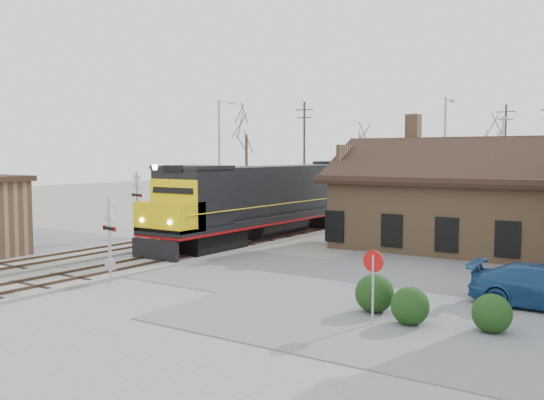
% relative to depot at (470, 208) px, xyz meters
% --- Properties ---
extents(ground, '(140.00, 140.00, 0.00)m').
position_rel_depot_xyz_m(ground, '(-11.99, -12.00, -2.41)').
color(ground, '#9E998F').
rests_on(ground, ground).
extents(road, '(60.00, 9.00, 0.03)m').
position_rel_depot_xyz_m(road, '(-11.99, -12.00, -2.39)').
color(road, slate).
rests_on(road, ground).
extents(track_main, '(3.40, 90.00, 0.24)m').
position_rel_depot_xyz_m(track_main, '(-11.99, 3.00, -2.34)').
color(track_main, '#9E998F').
rests_on(track_main, ground).
extents(track_siding, '(3.40, 90.00, 0.24)m').
position_rel_depot_xyz_m(track_siding, '(-16.49, 3.00, -2.34)').
color(track_siding, '#9E998F').
rests_on(track_siding, ground).
extents(depot, '(15.20, 9.31, 7.90)m').
position_rel_depot_xyz_m(depot, '(0.00, 0.00, 0.00)').
color(depot, '#936E4C').
rests_on(depot, ground).
extents(locomotive_lead, '(3.28, 21.97, 4.88)m').
position_rel_depot_xyz_m(locomotive_lead, '(-11.99, -2.59, 0.16)').
color(locomotive_lead, black).
rests_on(locomotive_lead, ground).
extents(locomotive_trailing, '(3.28, 21.97, 4.62)m').
position_rel_depot_xyz_m(locomotive_trailing, '(-11.99, 19.66, 0.16)').
color(locomotive_trailing, black).
rests_on(locomotive_trailing, ground).
extents(crossbuck_near, '(1.02, 0.31, 3.60)m').
position_rel_depot_xyz_m(crossbuck_near, '(-9.86, -17.63, -0.69)').
color(crossbuck_near, '#A5A8AD').
rests_on(crossbuck_near, ground).
extents(crossbuck_far, '(1.21, 0.36, 4.28)m').
position_rel_depot_xyz_m(crossbuck_far, '(-19.40, -7.05, -0.41)').
color(crossbuck_far, '#A5A8AD').
rests_on(crossbuck_far, ground).
extents(do_not_enter_sign, '(0.72, 0.10, 2.41)m').
position_rel_depot_xyz_m(do_not_enter_sign, '(1.90, -17.14, -0.75)').
color(do_not_enter_sign, '#A5A8AD').
rests_on(do_not_enter_sign, ground).
extents(hedge_a, '(1.33, 1.33, 1.33)m').
position_rel_depot_xyz_m(hedge_a, '(1.32, -15.73, -1.74)').
color(hedge_a, black).
rests_on(hedge_a, ground).
extents(hedge_b, '(1.23, 1.23, 1.23)m').
position_rel_depot_xyz_m(hedge_b, '(2.90, -16.51, -1.79)').
color(hedge_b, black).
rests_on(hedge_b, ground).
extents(hedge_c, '(1.20, 1.20, 1.20)m').
position_rel_depot_xyz_m(hedge_c, '(5.28, -15.94, -1.81)').
color(hedge_c, black).
rests_on(hedge_c, ground).
extents(streetlight_a, '(0.25, 2.04, 9.83)m').
position_rel_depot_xyz_m(streetlight_a, '(-21.26, 3.89, 3.05)').
color(streetlight_a, '#A5A8AD').
rests_on(streetlight_a, ground).
extents(streetlight_b, '(0.25, 2.04, 9.64)m').
position_rel_depot_xyz_m(streetlight_b, '(-4.70, 9.89, 2.96)').
color(streetlight_b, '#A5A8AD').
rests_on(streetlight_b, ground).
extents(streetlight_c, '(0.25, 2.04, 8.78)m').
position_rel_depot_xyz_m(streetlight_c, '(-3.39, 21.77, 2.52)').
color(streetlight_c, '#A5A8AD').
rests_on(streetlight_c, ground).
extents(utility_pole_a, '(2.00, 0.24, 10.74)m').
position_rel_depot_xyz_m(utility_pole_a, '(-22.06, 18.49, 3.20)').
color(utility_pole_a, '#382D23').
rests_on(utility_pole_a, ground).
extents(utility_pole_b, '(2.00, 0.24, 10.83)m').
position_rel_depot_xyz_m(utility_pole_b, '(-6.11, 34.38, 3.24)').
color(utility_pole_b, '#382D23').
rests_on(utility_pole_b, ground).
extents(tree_a, '(5.01, 5.01, 12.28)m').
position_rel_depot_xyz_m(tree_a, '(-29.25, 18.29, 6.34)').
color(tree_a, '#382D23').
rests_on(tree_a, ground).
extents(tree_b, '(3.78, 3.78, 9.27)m').
position_rel_depot_xyz_m(tree_b, '(-20.02, 28.87, 4.19)').
color(tree_b, '#382D23').
rests_on(tree_b, ground).
extents(tree_c, '(4.19, 4.19, 10.26)m').
position_rel_depot_xyz_m(tree_c, '(-8.59, 38.03, 4.90)').
color(tree_c, '#382D23').
rests_on(tree_c, ground).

